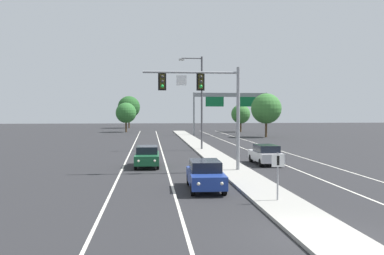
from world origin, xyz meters
name	(u,v)px	position (x,y,z in m)	size (l,w,h in m)	color
ground_plane	(327,238)	(0.00, 0.00, 0.00)	(260.00, 260.00, 0.00)	#28282B
median_island	(228,166)	(0.00, 18.00, 0.07)	(2.40, 110.00, 0.15)	#9E9B93
lane_stripe_oncoming_center	(164,157)	(-4.70, 25.00, 0.00)	(0.14, 100.00, 0.01)	silver
lane_stripe_receding_center	(263,156)	(4.70, 25.00, 0.00)	(0.14, 100.00, 0.01)	silver
edge_stripe_left	(128,158)	(-8.00, 25.00, 0.00)	(0.14, 100.00, 0.01)	silver
edge_stripe_right	(297,156)	(8.00, 25.00, 0.00)	(0.14, 100.00, 0.01)	silver
overhead_signal_mast	(208,96)	(-1.92, 15.31, 5.31)	(6.76, 0.44, 7.20)	gray
median_sign_post	(278,169)	(-0.06, 5.30, 1.59)	(0.60, 0.10, 2.20)	gray
street_lamp_median	(200,97)	(-0.57, 31.41, 5.79)	(2.58, 0.28, 10.00)	#4C4C51
car_oncoming_blue	(205,175)	(-2.96, 8.97, 0.82)	(1.91, 4.51, 1.58)	navy
car_oncoming_green	(147,156)	(-6.17, 18.61, 0.82)	(1.88, 4.49, 1.58)	#195633
car_receding_silver	(266,154)	(3.27, 19.06, 0.82)	(1.85, 4.48, 1.58)	#B7B7BC
highway_sign_gantry	(231,100)	(8.20, 58.80, 6.16)	(13.28, 0.42, 7.50)	gray
tree_far_right_b	(241,114)	(12.37, 69.35, 3.64)	(3.85, 3.85, 5.57)	#4C3823
tree_far_left_c	(126,113)	(-10.73, 70.97, 3.89)	(4.12, 4.12, 5.96)	#4C3823
tree_far_right_c	(266,109)	(12.84, 52.51, 4.66)	(4.93, 4.93, 7.13)	#4C3823
tree_far_left_b	(129,107)	(-11.14, 91.07, 5.20)	(5.50, 5.50, 7.96)	#4C3823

